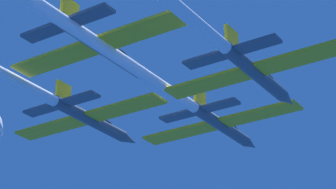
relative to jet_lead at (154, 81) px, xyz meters
name	(u,v)px	position (x,y,z in m)	size (l,w,h in m)	color
jet_lead	(154,81)	(0.00, 0.00, 0.00)	(18.66, 50.81, 3.09)	#4C5660
jet_left_wing	(6,75)	(-10.48, -9.15, -0.35)	(18.66, 49.50, 3.09)	#4C5660
jet_right_wing	(187,15)	(9.21, -8.91, -0.39)	(18.66, 48.29, 3.09)	#4C5660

